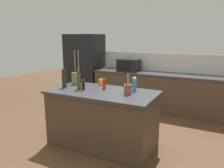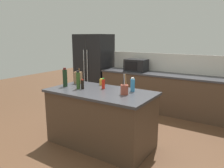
{
  "view_description": "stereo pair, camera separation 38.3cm",
  "coord_description": "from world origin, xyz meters",
  "views": [
    {
      "loc": [
        1.72,
        -3.0,
        1.81
      ],
      "look_at": [
        0.0,
        0.35,
        0.99
      ],
      "focal_mm": 35.0,
      "sensor_mm": 36.0,
      "label": 1
    },
    {
      "loc": [
        2.05,
        -2.81,
        1.81
      ],
      "look_at": [
        0.0,
        0.35,
        0.99
      ],
      "focal_mm": 35.0,
      "sensor_mm": 36.0,
      "label": 2
    }
  ],
  "objects": [
    {
      "name": "wine_bottle",
      "position": [
        -0.71,
        -0.08,
        1.1
      ],
      "size": [
        0.08,
        0.08,
        0.34
      ],
      "color": "black",
      "rests_on": "kitchen_island"
    },
    {
      "name": "utensil_crock",
      "position": [
        0.45,
        0.01,
        1.02
      ],
      "size": [
        0.12,
        0.12,
        0.32
      ],
      "color": "brown",
      "rests_on": "kitchen_island"
    },
    {
      "name": "microwave",
      "position": [
        -0.46,
        2.2,
        1.09
      ],
      "size": [
        0.55,
        0.39,
        0.31
      ],
      "color": "black",
      "rests_on": "back_counter_run"
    },
    {
      "name": "ground_plane",
      "position": [
        0.0,
        0.0,
        0.0
      ],
      "size": [
        14.0,
        14.0,
        0.0
      ],
      "primitive_type": "plane",
      "color": "brown"
    },
    {
      "name": "olive_oil_bottle",
      "position": [
        -0.4,
        -0.09,
        1.09
      ],
      "size": [
        0.07,
        0.07,
        0.31
      ],
      "color": "#2D4C1E",
      "rests_on": "kitchen_island"
    },
    {
      "name": "refrigerator",
      "position": [
        -1.86,
        2.25,
        0.94
      ],
      "size": [
        0.99,
        0.75,
        1.88
      ],
      "color": "black",
      "rests_on": "ground_plane"
    },
    {
      "name": "back_counter_run",
      "position": [
        0.3,
        2.2,
        0.47
      ],
      "size": [
        3.26,
        0.66,
        0.94
      ],
      "color": "#4C3828",
      "rests_on": "ground_plane"
    },
    {
      "name": "wall_backsplash",
      "position": [
        0.3,
        2.52,
        1.17
      ],
      "size": [
        3.22,
        0.03,
        0.46
      ],
      "primitive_type": "cube",
      "color": "beige",
      "rests_on": "back_counter_run"
    },
    {
      "name": "hot_sauce_bottle",
      "position": [
        -0.05,
        0.15,
        1.03
      ],
      "size": [
        0.06,
        0.06,
        0.18
      ],
      "color": "red",
      "rests_on": "kitchen_island"
    },
    {
      "name": "kitchen_island",
      "position": [
        0.0,
        0.0,
        0.47
      ],
      "size": [
        1.77,
        0.93,
        0.94
      ],
      "color": "#4C3828",
      "rests_on": "ground_plane"
    },
    {
      "name": "knife_block",
      "position": [
        -0.7,
        0.25,
        1.05
      ],
      "size": [
        0.14,
        0.11,
        0.29
      ],
      "rotation": [
        0.0,
        0.0,
        -0.06
      ],
      "color": "#936B47",
      "rests_on": "kitchen_island"
    },
    {
      "name": "honey_jar",
      "position": [
        -0.24,
        0.37,
        1.0
      ],
      "size": [
        0.08,
        0.08,
        0.12
      ],
      "color": "gold",
      "rests_on": "kitchen_island"
    },
    {
      "name": "dish_soap_bottle",
      "position": [
        0.46,
        0.25,
        1.05
      ],
      "size": [
        0.07,
        0.07,
        0.23
      ],
      "color": "#3384BC",
      "rests_on": "kitchen_island"
    },
    {
      "name": "soy_sauce_bottle",
      "position": [
        -0.33,
        -0.06,
        1.02
      ],
      "size": [
        0.05,
        0.05,
        0.17
      ],
      "color": "black",
      "rests_on": "kitchen_island"
    }
  ]
}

